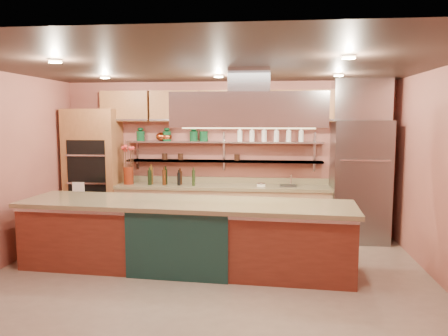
# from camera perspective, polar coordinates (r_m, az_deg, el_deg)

# --- Properties ---
(floor) EXTENTS (6.00, 5.00, 0.02)m
(floor) POSITION_cam_1_polar(r_m,az_deg,el_deg) (6.01, -2.07, -14.46)
(floor) COLOR gray
(floor) RESTS_ON ground
(ceiling) EXTENTS (6.00, 5.00, 0.02)m
(ceiling) POSITION_cam_1_polar(r_m,az_deg,el_deg) (5.64, -2.20, 13.23)
(ceiling) COLOR black
(ceiling) RESTS_ON wall_back
(wall_back) EXTENTS (6.00, 0.04, 2.80)m
(wall_back) POSITION_cam_1_polar(r_m,az_deg,el_deg) (8.12, 0.37, 1.34)
(wall_back) COLOR #A95D4F
(wall_back) RESTS_ON floor
(wall_front) EXTENTS (6.00, 0.04, 2.80)m
(wall_front) POSITION_cam_1_polar(r_m,az_deg,el_deg) (3.24, -8.48, -6.91)
(wall_front) COLOR #A95D4F
(wall_front) RESTS_ON floor
(oven_stack) EXTENTS (0.95, 0.64, 2.30)m
(oven_stack) POSITION_cam_1_polar(r_m,az_deg,el_deg) (8.44, -16.64, -0.44)
(oven_stack) COLOR #996037
(oven_stack) RESTS_ON floor
(refrigerator) EXTENTS (0.95, 0.72, 2.10)m
(refrigerator) POSITION_cam_1_polar(r_m,az_deg,el_deg) (7.92, 17.29, -1.65)
(refrigerator) COLOR slate
(refrigerator) RESTS_ON floor
(back_counter) EXTENTS (3.84, 0.64, 0.93)m
(back_counter) POSITION_cam_1_polar(r_m,az_deg,el_deg) (7.97, -0.21, -5.56)
(back_counter) COLOR tan
(back_counter) RESTS_ON floor
(wall_shelf_lower) EXTENTS (3.60, 0.26, 0.03)m
(wall_shelf_lower) POSITION_cam_1_polar(r_m,az_deg,el_deg) (8.00, -0.08, 0.90)
(wall_shelf_lower) COLOR #B3B6BB
(wall_shelf_lower) RESTS_ON wall_back
(wall_shelf_upper) EXTENTS (3.60, 0.26, 0.03)m
(wall_shelf_upper) POSITION_cam_1_polar(r_m,az_deg,el_deg) (7.97, -0.08, 3.40)
(wall_shelf_upper) COLOR #B3B6BB
(wall_shelf_upper) RESTS_ON wall_back
(upper_cabinets) EXTENTS (4.60, 0.36, 0.55)m
(upper_cabinets) POSITION_cam_1_polar(r_m,az_deg,el_deg) (7.91, 0.25, 8.09)
(upper_cabinets) COLOR #996037
(upper_cabinets) RESTS_ON wall_back
(range_hood) EXTENTS (2.00, 1.00, 0.45)m
(range_hood) POSITION_cam_1_polar(r_m,az_deg,el_deg) (5.98, 3.36, 7.57)
(range_hood) COLOR #B3B6BB
(range_hood) RESTS_ON ceiling
(ceiling_downlights) EXTENTS (4.00, 2.80, 0.02)m
(ceiling_downlights) POSITION_cam_1_polar(r_m,az_deg,el_deg) (5.83, -1.91, 12.71)
(ceiling_downlights) COLOR #FFE5A5
(ceiling_downlights) RESTS_ON ceiling
(island) EXTENTS (4.69, 1.29, 0.97)m
(island) POSITION_cam_1_polar(r_m,az_deg,el_deg) (6.31, -5.04, -8.72)
(island) COLOR maroon
(island) RESTS_ON floor
(flower_vase) EXTENTS (0.22, 0.22, 0.32)m
(flower_vase) POSITION_cam_1_polar(r_m,az_deg,el_deg) (8.19, -12.36, -0.97)
(flower_vase) COLOR maroon
(flower_vase) RESTS_ON back_counter
(oil_bottle_cluster) EXTENTS (0.96, 0.44, 0.30)m
(oil_bottle_cluster) POSITION_cam_1_polar(r_m,az_deg,el_deg) (7.97, -6.80, -1.13)
(oil_bottle_cluster) COLOR black
(oil_bottle_cluster) RESTS_ON back_counter
(kitchen_scale) EXTENTS (0.17, 0.14, 0.08)m
(kitchen_scale) POSITION_cam_1_polar(r_m,az_deg,el_deg) (7.79, 4.87, -2.10)
(kitchen_scale) COLOR white
(kitchen_scale) RESTS_ON back_counter
(bar_faucet) EXTENTS (0.03, 0.03, 0.21)m
(bar_faucet) POSITION_cam_1_polar(r_m,az_deg,el_deg) (7.89, 8.73, -1.59)
(bar_faucet) COLOR white
(bar_faucet) RESTS_ON back_counter
(copper_kettle) EXTENTS (0.21, 0.21, 0.16)m
(copper_kettle) POSITION_cam_1_polar(r_m,az_deg,el_deg) (8.18, -8.22, 4.07)
(copper_kettle) COLOR #B6542A
(copper_kettle) RESTS_ON wall_shelf_upper
(green_canister) EXTENTS (0.19, 0.19, 0.18)m
(green_canister) POSITION_cam_1_polar(r_m,az_deg,el_deg) (8.02, -2.65, 4.17)
(green_canister) COLOR #0D3E1F
(green_canister) RESTS_ON wall_shelf_upper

